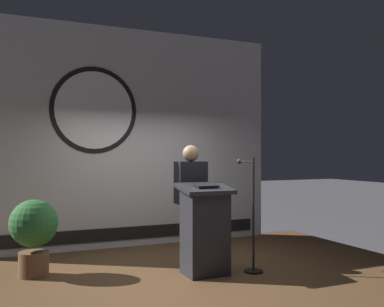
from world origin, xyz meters
name	(u,v)px	position (x,y,z in m)	size (l,w,h in m)	color
ground_plane	(179,296)	(0.00, 0.00, 0.00)	(40.00, 40.00, 0.00)	#4C4C51
stage_platform	(179,284)	(0.00, 0.00, 0.15)	(6.40, 4.00, 0.30)	brown
banner_display	(135,138)	(-0.02, 1.85, 2.06)	(4.76, 0.12, 3.53)	silver
podium	(205,229)	(0.27, -0.22, 0.86)	(0.64, 0.50, 1.14)	#26262B
speaker_person	(191,204)	(0.28, 0.26, 1.12)	(0.40, 0.26, 1.62)	black
microphone_stand	(251,232)	(0.87, -0.32, 0.81)	(0.24, 0.51, 1.45)	black
potted_plant	(34,230)	(-1.69, 0.57, 0.87)	(0.58, 0.58, 0.94)	brown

